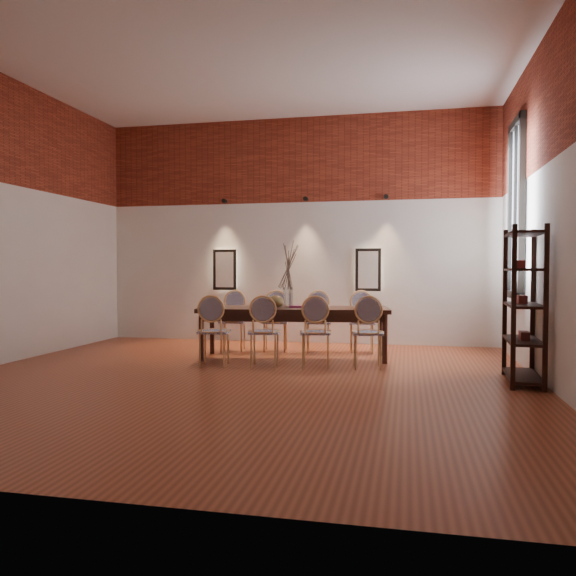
% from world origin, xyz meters
% --- Properties ---
extents(floor, '(7.00, 7.00, 0.02)m').
position_xyz_m(floor, '(0.00, 0.00, -0.01)').
color(floor, '#9B482A').
rests_on(floor, ground).
extents(ceiling, '(7.00, 7.00, 0.02)m').
position_xyz_m(ceiling, '(0.00, 0.00, 4.01)').
color(ceiling, silver).
rests_on(ceiling, ground).
extents(wall_back, '(7.00, 0.10, 4.00)m').
position_xyz_m(wall_back, '(0.00, 3.55, 2.00)').
color(wall_back, silver).
rests_on(wall_back, ground).
extents(wall_front, '(7.00, 0.10, 4.00)m').
position_xyz_m(wall_front, '(0.00, -3.55, 2.00)').
color(wall_front, silver).
rests_on(wall_front, ground).
extents(wall_right, '(0.10, 7.00, 4.00)m').
position_xyz_m(wall_right, '(3.55, 0.00, 2.00)').
color(wall_right, silver).
rests_on(wall_right, ground).
extents(brick_band_back, '(7.00, 0.02, 1.50)m').
position_xyz_m(brick_band_back, '(0.00, 3.48, 3.25)').
color(brick_band_back, maroon).
rests_on(brick_band_back, ground).
extents(brick_band_right, '(0.02, 7.00, 1.50)m').
position_xyz_m(brick_band_right, '(3.48, 0.00, 3.25)').
color(brick_band_right, maroon).
rests_on(brick_band_right, ground).
extents(niche_left, '(0.36, 0.06, 0.66)m').
position_xyz_m(niche_left, '(-1.30, 3.45, 1.30)').
color(niche_left, '#FFEAC6').
rests_on(niche_left, wall_back).
extents(niche_right, '(0.36, 0.06, 0.66)m').
position_xyz_m(niche_right, '(1.30, 3.45, 1.30)').
color(niche_right, '#FFEAC6').
rests_on(niche_right, wall_back).
extents(spot_fixture_left, '(0.08, 0.10, 0.08)m').
position_xyz_m(spot_fixture_left, '(-1.30, 3.42, 2.55)').
color(spot_fixture_left, black).
rests_on(spot_fixture_left, wall_back).
extents(spot_fixture_mid, '(0.08, 0.10, 0.08)m').
position_xyz_m(spot_fixture_mid, '(0.20, 3.42, 2.55)').
color(spot_fixture_mid, black).
rests_on(spot_fixture_mid, wall_back).
extents(spot_fixture_right, '(0.08, 0.10, 0.08)m').
position_xyz_m(spot_fixture_right, '(1.60, 3.42, 2.55)').
color(spot_fixture_right, black).
rests_on(spot_fixture_right, wall_back).
extents(window_glass, '(0.02, 0.78, 2.38)m').
position_xyz_m(window_glass, '(3.46, 2.00, 2.15)').
color(window_glass, silver).
rests_on(window_glass, wall_right).
extents(window_frame, '(0.08, 0.90, 2.50)m').
position_xyz_m(window_frame, '(3.44, 2.00, 2.15)').
color(window_frame, black).
rests_on(window_frame, wall_right).
extents(window_mullion, '(0.06, 0.06, 2.40)m').
position_xyz_m(window_mullion, '(3.44, 2.00, 2.15)').
color(window_mullion, black).
rests_on(window_mullion, wall_right).
extents(dining_table, '(2.84, 1.24, 0.75)m').
position_xyz_m(dining_table, '(0.33, 1.70, 0.38)').
color(dining_table, '#371910').
rests_on(dining_table, floor).
extents(chair_near_a, '(0.49, 0.49, 0.94)m').
position_xyz_m(chair_near_a, '(-0.59, 0.85, 0.47)').
color(chair_near_a, '#E2B071').
rests_on(chair_near_a, floor).
extents(chair_near_b, '(0.49, 0.49, 0.94)m').
position_xyz_m(chair_near_b, '(0.09, 0.94, 0.47)').
color(chair_near_b, '#E2B071').
rests_on(chair_near_b, floor).
extents(chair_near_c, '(0.49, 0.49, 0.94)m').
position_xyz_m(chair_near_c, '(0.77, 1.03, 0.47)').
color(chair_near_c, '#E2B071').
rests_on(chair_near_c, floor).
extents(chair_near_d, '(0.49, 0.49, 0.94)m').
position_xyz_m(chair_near_d, '(1.45, 1.12, 0.47)').
color(chair_near_d, '#E2B071').
rests_on(chair_near_d, floor).
extents(chair_far_a, '(0.49, 0.49, 0.94)m').
position_xyz_m(chair_far_a, '(-0.78, 2.28, 0.47)').
color(chair_far_a, '#E2B071').
rests_on(chair_far_a, floor).
extents(chair_far_b, '(0.49, 0.49, 0.94)m').
position_xyz_m(chair_far_b, '(-0.10, 2.37, 0.47)').
color(chair_far_b, '#E2B071').
rests_on(chair_far_b, floor).
extents(chair_far_c, '(0.49, 0.49, 0.94)m').
position_xyz_m(chair_far_c, '(0.58, 2.46, 0.47)').
color(chair_far_c, '#E2B071').
rests_on(chair_far_c, floor).
extents(chair_far_d, '(0.49, 0.49, 0.94)m').
position_xyz_m(chair_far_d, '(1.26, 2.55, 0.47)').
color(chair_far_d, '#E2B071').
rests_on(chair_far_d, floor).
extents(vase, '(0.14, 0.14, 0.30)m').
position_xyz_m(vase, '(0.25, 1.69, 0.90)').
color(vase, silver).
rests_on(vase, dining_table).
extents(dried_branches, '(0.50, 0.50, 0.70)m').
position_xyz_m(dried_branches, '(0.25, 1.69, 1.35)').
color(dried_branches, brown).
rests_on(dried_branches, vase).
extents(bowl, '(0.24, 0.24, 0.18)m').
position_xyz_m(bowl, '(0.08, 1.61, 0.84)').
color(bowl, brown).
rests_on(bowl, dining_table).
extents(book, '(0.28, 0.21, 0.03)m').
position_xyz_m(book, '(0.40, 1.70, 0.77)').
color(book, '#852856').
rests_on(book, dining_table).
extents(shelving_rack, '(0.44, 1.02, 1.80)m').
position_xyz_m(shelving_rack, '(3.28, 0.53, 0.90)').
color(shelving_rack, black).
rests_on(shelving_rack, floor).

